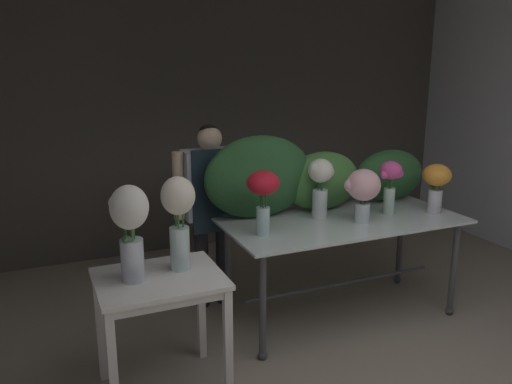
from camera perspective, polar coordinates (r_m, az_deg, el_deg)
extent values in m
plane|color=gray|center=(4.63, 4.02, -12.46)|extent=(8.36, 8.36, 0.00)
cube|color=#4C4742|center=(5.91, -4.23, 8.53)|extent=(5.86, 0.12, 2.97)
cube|color=silver|center=(4.26, 9.41, -3.07)|extent=(1.91, 0.89, 0.02)
cylinder|color=#4C4C51|center=(3.76, 0.72, -12.25)|extent=(0.05, 0.05, 0.82)
sphere|color=#4C4C51|center=(3.94, 0.71, -17.16)|extent=(0.07, 0.07, 0.07)
cylinder|color=#4C4C51|center=(4.66, 20.50, -7.74)|extent=(0.05, 0.05, 0.82)
sphere|color=#4C4C51|center=(4.81, 20.09, -11.92)|extent=(0.07, 0.07, 0.07)
cylinder|color=#4C4C51|center=(4.34, -3.01, -8.45)|extent=(0.05, 0.05, 0.82)
sphere|color=#4C4C51|center=(4.50, -2.94, -12.89)|extent=(0.07, 0.07, 0.07)
cylinder|color=#4C4C51|center=(5.14, 15.24, -5.22)|extent=(0.05, 0.05, 0.82)
sphere|color=#4C4C51|center=(5.28, 14.96, -9.09)|extent=(0.07, 0.07, 0.07)
cylinder|color=#4C4C51|center=(4.46, 9.12, -9.71)|extent=(1.71, 0.03, 0.03)
cube|color=white|center=(3.35, -10.39, -9.17)|extent=(0.77, 0.62, 0.03)
cube|color=white|center=(3.36, -10.35, -9.87)|extent=(0.71, 0.56, 0.06)
cube|color=white|center=(3.24, -15.15, -18.15)|extent=(0.05, 0.05, 0.76)
cube|color=white|center=(3.38, -3.03, -16.20)|extent=(0.05, 0.05, 0.76)
cube|color=white|center=(3.71, -16.42, -13.78)|extent=(0.05, 0.05, 0.76)
cube|color=white|center=(3.83, -5.91, -12.30)|extent=(0.05, 0.05, 0.76)
cylinder|color=#232328|center=(4.55, -5.88, -7.54)|extent=(0.12, 0.12, 0.79)
cylinder|color=#232328|center=(4.61, -3.58, -7.21)|extent=(0.12, 0.12, 0.79)
cube|color=#B2BCC6|center=(4.37, -4.91, 0.92)|extent=(0.45, 0.22, 0.57)
cube|color=#192833|center=(4.27, -4.41, 0.06)|extent=(0.39, 0.02, 0.69)
cylinder|color=beige|center=(4.29, -8.35, 0.69)|extent=(0.09, 0.09, 0.55)
cylinder|color=beige|center=(4.46, -1.60, 1.36)|extent=(0.09, 0.09, 0.55)
sphere|color=beige|center=(4.30, -5.02, 5.76)|extent=(0.20, 0.20, 0.20)
ellipsoid|color=black|center=(4.31, -5.12, 6.66)|extent=(0.15, 0.15, 0.09)
ellipsoid|color=#28562D|center=(4.18, 0.33, 1.63)|extent=(0.91, 0.27, 0.66)
ellipsoid|color=#477F3D|center=(4.45, 7.10, 1.20)|extent=(0.69, 0.31, 0.49)
ellipsoid|color=#28562D|center=(4.83, 14.12, 1.73)|extent=(0.69, 0.28, 0.46)
cylinder|color=silver|center=(4.24, 6.87, -1.28)|extent=(0.12, 0.12, 0.23)
cylinder|color=#9EBCB2|center=(4.26, 6.84, -2.13)|extent=(0.11, 0.11, 0.10)
cylinder|color=#28562D|center=(4.23, 7.08, -0.54)|extent=(0.01, 0.01, 0.32)
cylinder|color=#28562D|center=(4.24, 6.67, -0.49)|extent=(0.01, 0.01, 0.32)
cylinder|color=#28562D|center=(4.22, 6.67, -0.59)|extent=(0.01, 0.01, 0.32)
cylinder|color=#28562D|center=(4.20, 7.06, -0.67)|extent=(0.01, 0.01, 0.32)
ellipsoid|color=white|center=(4.17, 6.98, 2.30)|extent=(0.20, 0.20, 0.19)
sphere|color=white|center=(4.13, 6.43, 2.58)|extent=(0.10, 0.10, 0.10)
sphere|color=white|center=(4.21, 7.91, 2.15)|extent=(0.08, 0.08, 0.08)
cylinder|color=silver|center=(4.60, 18.68, -0.96)|extent=(0.11, 0.11, 0.20)
cylinder|color=#9EBCB2|center=(4.61, 18.62, -1.61)|extent=(0.10, 0.10, 0.08)
cylinder|color=#387033|center=(4.60, 19.04, -0.45)|extent=(0.01, 0.01, 0.26)
cylinder|color=#387033|center=(4.60, 18.51, -0.42)|extent=(0.01, 0.01, 0.26)
cylinder|color=#387033|center=(4.56, 18.79, -0.57)|extent=(0.01, 0.01, 0.26)
ellipsoid|color=orange|center=(4.54, 18.90, 1.75)|extent=(0.23, 0.23, 0.18)
ellipsoid|color=#387033|center=(4.58, 18.49, 0.54)|extent=(0.11, 0.08, 0.03)
cylinder|color=silver|center=(4.19, 11.36, -2.22)|extent=(0.11, 0.11, 0.15)
cylinder|color=#9EBCB2|center=(4.21, 11.33, -2.78)|extent=(0.10, 0.10, 0.06)
cylinder|color=#387033|center=(4.19, 11.71, -1.64)|extent=(0.01, 0.01, 0.22)
cylinder|color=#387033|center=(4.20, 11.24, -1.60)|extent=(0.01, 0.01, 0.22)
cylinder|color=#387033|center=(4.16, 11.13, -1.73)|extent=(0.01, 0.01, 0.22)
cylinder|color=#387033|center=(4.16, 11.55, -1.75)|extent=(0.01, 0.01, 0.22)
ellipsoid|color=#EFB2BC|center=(4.14, 11.51, 0.76)|extent=(0.26, 0.26, 0.25)
sphere|color=#EFB2BC|center=(4.10, 10.16, 0.68)|extent=(0.10, 0.10, 0.10)
cylinder|color=silver|center=(3.82, 0.76, -3.16)|extent=(0.10, 0.10, 0.21)
cylinder|color=#9EBCB2|center=(3.84, 0.75, -3.99)|extent=(0.09, 0.09, 0.09)
cylinder|color=#28562D|center=(3.80, 1.05, -2.15)|extent=(0.01, 0.01, 0.33)
cylinder|color=#28562D|center=(3.81, 0.54, -2.14)|extent=(0.01, 0.01, 0.33)
cylinder|color=#28562D|center=(3.78, 0.78, -2.27)|extent=(0.01, 0.01, 0.33)
ellipsoid|color=red|center=(3.74, 0.77, 1.00)|extent=(0.24, 0.24, 0.17)
sphere|color=red|center=(3.73, -0.27, 0.96)|extent=(0.05, 0.05, 0.05)
sphere|color=red|center=(3.77, 1.60, 0.91)|extent=(0.09, 0.09, 0.09)
cylinder|color=silver|center=(4.46, 14.11, -0.93)|extent=(0.09, 0.09, 0.22)
cylinder|color=#9EBCB2|center=(4.48, 14.06, -1.68)|extent=(0.09, 0.09, 0.09)
cylinder|color=#2D6028|center=(4.46, 14.35, -0.22)|extent=(0.01, 0.01, 0.31)
cylinder|color=#2D6028|center=(4.46, 14.09, -0.19)|extent=(0.01, 0.01, 0.31)
cylinder|color=#2D6028|center=(4.44, 14.02, -0.26)|extent=(0.01, 0.01, 0.31)
cylinder|color=#2D6028|center=(4.44, 14.27, -0.27)|extent=(0.01, 0.01, 0.31)
ellipsoid|color=#E54C9E|center=(4.40, 14.32, 2.28)|extent=(0.18, 0.18, 0.15)
sphere|color=#E54C9E|center=(4.35, 13.63, 1.81)|extent=(0.07, 0.07, 0.07)
sphere|color=#E54C9E|center=(4.42, 15.10, 1.93)|extent=(0.08, 0.08, 0.08)
cylinder|color=silver|center=(3.26, -13.15, -7.17)|extent=(0.14, 0.14, 0.26)
cylinder|color=#9EBCB2|center=(3.29, -13.08, -8.35)|extent=(0.13, 0.13, 0.11)
cylinder|color=#477F3D|center=(3.25, -12.92, -6.04)|extent=(0.01, 0.01, 0.37)
cylinder|color=#477F3D|center=(3.27, -13.18, -5.90)|extent=(0.01, 0.01, 0.37)
cylinder|color=#477F3D|center=(3.23, -13.72, -6.19)|extent=(0.01, 0.01, 0.37)
cylinder|color=#477F3D|center=(3.21, -13.04, -6.33)|extent=(0.01, 0.01, 0.37)
ellipsoid|color=white|center=(3.16, -13.50, -1.61)|extent=(0.23, 0.23, 0.26)
sphere|color=white|center=(3.16, -14.87, -1.14)|extent=(0.08, 0.08, 0.08)
ellipsoid|color=#387033|center=(3.18, -13.89, -4.94)|extent=(0.07, 0.11, 0.03)
cylinder|color=silver|center=(3.38, -8.19, -6.02)|extent=(0.12, 0.12, 0.28)
cylinder|color=#9EBCB2|center=(3.41, -8.14, -7.25)|extent=(0.11, 0.11, 0.12)
cylinder|color=#387033|center=(3.36, -7.80, -4.85)|extent=(0.01, 0.01, 0.40)
cylinder|color=#387033|center=(3.38, -8.55, -4.76)|extent=(0.01, 0.01, 0.40)
cylinder|color=#387033|center=(3.32, -8.30, -5.06)|extent=(0.01, 0.01, 0.40)
ellipsoid|color=silver|center=(3.27, -8.41, -0.39)|extent=(0.21, 0.21, 0.24)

